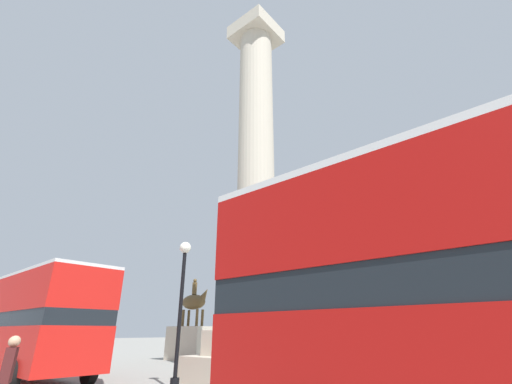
# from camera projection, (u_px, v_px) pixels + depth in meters

# --- Properties ---
(ground_plane) EXTENTS (200.00, 200.00, 0.00)m
(ground_plane) POSITION_uv_depth(u_px,v_px,m) (256.00, 382.00, 13.62)
(ground_plane) COLOR gray
(monument_column) EXTENTS (4.45, 4.45, 19.98)m
(monument_column) POSITION_uv_depth(u_px,v_px,m) (256.00, 202.00, 16.52)
(monument_column) COLOR #BCB29E
(monument_column) RESTS_ON ground_plane
(bus_b) EXTENTS (10.65, 3.11, 4.18)m
(bus_b) POSITION_uv_depth(u_px,v_px,m) (31.00, 320.00, 15.03)
(bus_b) COLOR red
(bus_b) RESTS_ON ground_plane
(equestrian_statue) EXTENTS (3.26, 2.52, 5.64)m
(equestrian_statue) POSITION_uv_depth(u_px,v_px,m) (192.00, 335.00, 24.75)
(equestrian_statue) COLOR #BCB29E
(equestrian_statue) RESTS_ON ground_plane
(street_lamp) EXTENTS (0.44, 0.44, 5.14)m
(street_lamp) POSITION_uv_depth(u_px,v_px,m) (181.00, 299.00, 12.68)
(street_lamp) COLOR black
(street_lamp) RESTS_ON ground_plane
(pedestrian_near_lamp) EXTENTS (0.50, 0.36, 1.78)m
(pedestrian_near_lamp) POSITION_uv_depth(u_px,v_px,m) (6.00, 375.00, 7.12)
(pedestrian_near_lamp) COLOR #4C473D
(pedestrian_near_lamp) RESTS_ON ground_plane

